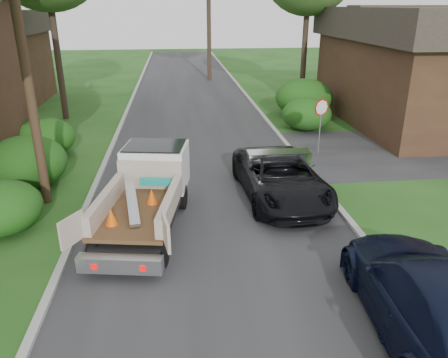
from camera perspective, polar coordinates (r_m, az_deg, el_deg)
ground at (r=11.00m, az=0.17°, el=-12.58°), size 120.00×120.00×0.00m
road at (r=20.03m, az=-3.06°, el=3.72°), size 8.00×90.00×0.02m
curb_left at (r=20.22m, az=-14.76°, el=3.36°), size 0.20×90.00×0.12m
curb_right at (r=20.64m, az=8.40°, el=4.22°), size 0.20×90.00×0.12m
stop_sign at (r=19.57m, az=12.55°, el=8.19°), size 0.71×0.32×2.48m
utility_pole at (r=14.73m, az=-24.89°, el=15.85°), size 2.42×1.25×10.00m
house_right at (r=27.13m, az=25.61°, el=13.29°), size 9.72×12.96×6.20m
hedge_left_a at (r=14.17m, az=-27.17°, el=-3.36°), size 2.34×2.34×1.53m
hedge_left_b at (r=17.28m, az=-24.43°, el=2.01°), size 2.86×2.86×1.87m
hedge_left_c at (r=20.59m, az=-22.44°, el=5.04°), size 2.60×2.60×1.70m
hedge_right_a at (r=23.67m, az=10.75°, el=8.33°), size 2.60×2.60×1.70m
hedge_right_b at (r=26.62m, az=10.41°, el=10.39°), size 3.38×3.38×2.21m
flatbed_truck at (r=13.46m, az=-9.70°, el=-0.71°), size 3.16×5.77×2.07m
black_pickup at (r=14.97m, az=7.38°, el=0.27°), size 2.78×5.59×1.52m
navy_suv at (r=9.73m, az=25.65°, el=-14.16°), size 2.87×6.00×1.69m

